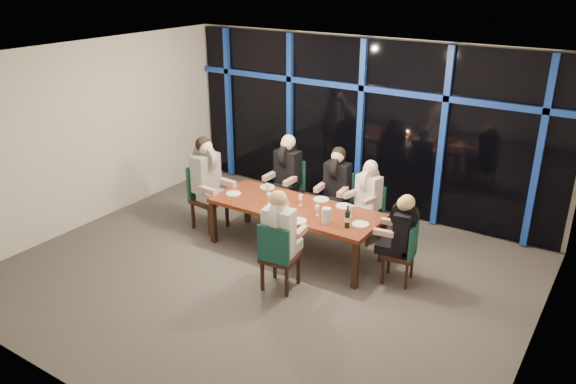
% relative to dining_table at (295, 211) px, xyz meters
% --- Properties ---
extents(room, '(7.04, 7.00, 3.02)m').
position_rel_dining_table_xyz_m(room, '(0.00, -0.80, 1.34)').
color(room, '#55504B').
rests_on(room, ground).
extents(window_wall, '(6.86, 0.43, 2.94)m').
position_rel_dining_table_xyz_m(window_wall, '(0.01, 2.13, 0.87)').
color(window_wall, black).
rests_on(window_wall, ground).
extents(dining_table, '(2.60, 1.00, 0.75)m').
position_rel_dining_table_xyz_m(dining_table, '(0.00, 0.00, 0.00)').
color(dining_table, maroon).
rests_on(dining_table, ground).
extents(chair_far_left, '(0.47, 0.47, 1.01)m').
position_rel_dining_table_xyz_m(chair_far_left, '(-0.78, 1.04, -0.12)').
color(chair_far_left, black).
rests_on(chair_far_left, ground).
extents(chair_far_mid, '(0.48, 0.48, 0.97)m').
position_rel_dining_table_xyz_m(chair_far_mid, '(0.15, 1.07, -0.14)').
color(chair_far_mid, black).
rests_on(chair_far_mid, ground).
extents(chair_far_right, '(0.50, 0.50, 0.90)m').
position_rel_dining_table_xyz_m(chair_far_right, '(0.74, 1.01, -0.18)').
color(chair_far_right, black).
rests_on(chair_far_right, ground).
extents(chair_end_left, '(0.54, 0.54, 1.07)m').
position_rel_dining_table_xyz_m(chair_end_left, '(-1.72, -0.06, -0.08)').
color(chair_end_left, black).
rests_on(chair_end_left, ground).
extents(chair_end_right, '(0.47, 0.47, 0.89)m').
position_rel_dining_table_xyz_m(chair_end_right, '(1.73, 0.06, -0.19)').
color(chair_end_right, black).
rests_on(chair_end_right, ground).
extents(chair_near_mid, '(0.51, 0.51, 0.98)m').
position_rel_dining_table_xyz_m(chair_near_mid, '(0.40, -1.06, -0.13)').
color(chair_near_mid, black).
rests_on(chair_near_mid, ground).
extents(diner_far_left, '(0.50, 0.62, 0.98)m').
position_rel_dining_table_xyz_m(diner_far_left, '(-0.78, 0.96, 0.28)').
color(diner_far_left, black).
rests_on(diner_far_left, ground).
extents(diner_far_mid, '(0.50, 0.62, 0.94)m').
position_rel_dining_table_xyz_m(diner_far_mid, '(0.15, 0.99, 0.24)').
color(diner_far_mid, black).
rests_on(diner_far_mid, ground).
extents(diner_far_right, '(0.50, 0.60, 0.88)m').
position_rel_dining_table_xyz_m(diner_far_right, '(0.72, 0.94, 0.18)').
color(diner_far_right, white).
rests_on(diner_far_right, ground).
extents(diner_end_left, '(0.69, 0.56, 1.04)m').
position_rel_dining_table_xyz_m(diner_end_left, '(-1.63, -0.07, 0.34)').
color(diner_end_left, black).
rests_on(diner_end_left, ground).
extents(diner_end_right, '(0.58, 0.47, 0.86)m').
position_rel_dining_table_xyz_m(diner_end_right, '(1.65, 0.05, 0.17)').
color(diner_end_right, black).
rests_on(diner_end_right, ground).
extents(diner_near_mid, '(0.52, 0.64, 0.96)m').
position_rel_dining_table_xyz_m(diner_near_mid, '(0.39, -0.98, 0.26)').
color(diner_near_mid, white).
rests_on(diner_near_mid, ground).
extents(plate_far_left, '(0.24, 0.24, 0.01)m').
position_rel_dining_table_xyz_m(plate_far_left, '(-0.78, 0.39, 0.08)').
color(plate_far_left, white).
rests_on(plate_far_left, dining_table).
extents(plate_far_mid, '(0.24, 0.24, 0.01)m').
position_rel_dining_table_xyz_m(plate_far_mid, '(0.20, 0.43, 0.08)').
color(plate_far_mid, white).
rests_on(plate_far_mid, dining_table).
extents(plate_far_right, '(0.24, 0.24, 0.01)m').
position_rel_dining_table_xyz_m(plate_far_right, '(0.61, 0.39, 0.08)').
color(plate_far_right, white).
rests_on(plate_far_right, dining_table).
extents(plate_end_left, '(0.24, 0.24, 0.01)m').
position_rel_dining_table_xyz_m(plate_end_left, '(-1.07, -0.12, 0.08)').
color(plate_end_left, white).
rests_on(plate_end_left, dining_table).
extents(plate_end_right, '(0.24, 0.24, 0.01)m').
position_rel_dining_table_xyz_m(plate_end_right, '(1.09, -0.04, 0.08)').
color(plate_end_right, white).
rests_on(plate_end_right, dining_table).
extents(plate_near_mid, '(0.24, 0.24, 0.01)m').
position_rel_dining_table_xyz_m(plate_near_mid, '(0.32, -0.42, 0.08)').
color(plate_near_mid, white).
rests_on(plate_near_mid, dining_table).
extents(wine_bottle, '(0.07, 0.07, 0.32)m').
position_rel_dining_table_xyz_m(wine_bottle, '(0.97, -0.21, 0.19)').
color(wine_bottle, black).
rests_on(wine_bottle, dining_table).
extents(water_pitcher, '(0.14, 0.12, 0.22)m').
position_rel_dining_table_xyz_m(water_pitcher, '(0.67, -0.25, 0.18)').
color(water_pitcher, silver).
rests_on(water_pitcher, dining_table).
extents(tea_light, '(0.05, 0.05, 0.03)m').
position_rel_dining_table_xyz_m(tea_light, '(-0.06, -0.28, 0.08)').
color(tea_light, '#FCAB4B').
rests_on(tea_light, dining_table).
extents(wine_glass_a, '(0.06, 0.06, 0.16)m').
position_rel_dining_table_xyz_m(wine_glass_a, '(-0.39, -0.11, 0.19)').
color(wine_glass_a, silver).
rests_on(wine_glass_a, dining_table).
extents(wine_glass_b, '(0.06, 0.06, 0.16)m').
position_rel_dining_table_xyz_m(wine_glass_b, '(0.04, 0.08, 0.19)').
color(wine_glass_b, silver).
rests_on(wine_glass_b, dining_table).
extents(wine_glass_c, '(0.06, 0.06, 0.16)m').
position_rel_dining_table_xyz_m(wine_glass_c, '(0.44, -0.10, 0.18)').
color(wine_glass_c, silver).
rests_on(wine_glass_c, dining_table).
extents(wine_glass_d, '(0.07, 0.07, 0.18)m').
position_rel_dining_table_xyz_m(wine_glass_d, '(-0.61, 0.15, 0.20)').
color(wine_glass_d, silver).
rests_on(wine_glass_d, dining_table).
extents(wine_glass_e, '(0.07, 0.07, 0.17)m').
position_rel_dining_table_xyz_m(wine_glass_e, '(0.86, 0.13, 0.19)').
color(wine_glass_e, white).
rests_on(wine_glass_e, dining_table).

